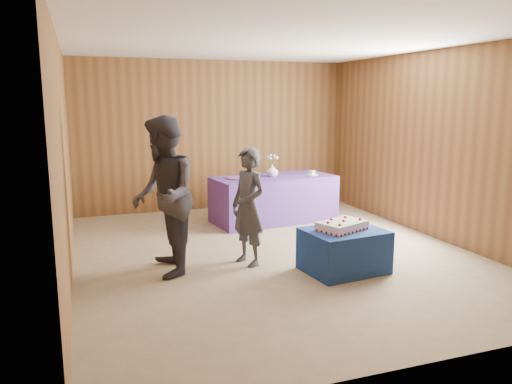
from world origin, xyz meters
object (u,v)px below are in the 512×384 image
guest_right (164,197)px  vase (272,171)px  cake_table (344,251)px  guest_left (248,207)px  sheet_cake (342,226)px  serving_table (274,199)px

guest_right → vase: bearing=137.4°
cake_table → guest_left: bearing=140.7°
cake_table → guest_right: size_ratio=0.49×
sheet_cake → vase: 2.60m
serving_table → sheet_cake: 2.58m
vase → guest_left: size_ratio=0.14×
vase → sheet_cake: bearing=-92.9°
guest_left → guest_right: bearing=-109.7°
vase → guest_right: (-2.10, -1.99, 0.06)m
serving_table → guest_left: (-1.11, -1.97, 0.34)m
guest_left → guest_right: size_ratio=0.79×
sheet_cake → guest_right: (-1.97, 0.59, 0.36)m
serving_table → vase: 0.48m
cake_table → vase: vase is taller
cake_table → vase: 2.67m
serving_table → guest_left: size_ratio=1.39×
serving_table → vase: bearing=168.2°
vase → cake_table: bearing=-92.3°
serving_table → sheet_cake: bearing=-100.5°
sheet_cake → guest_left: 1.14m
sheet_cake → guest_left: size_ratio=0.47×
serving_table → vase: vase is taller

